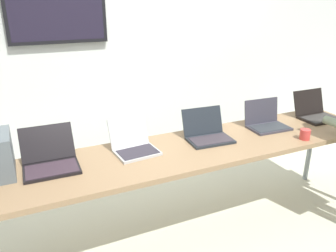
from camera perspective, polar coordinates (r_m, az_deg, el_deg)
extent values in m
cube|color=#BBBBA3|center=(3.11, 3.88, -17.36)|extent=(8.00, 8.00, 0.04)
cube|color=silver|center=(3.51, -4.52, 12.08)|extent=(8.00, 0.06, 2.73)
cube|color=black|center=(3.23, -18.19, 17.08)|extent=(0.85, 0.05, 0.45)
cube|color=black|center=(3.22, -18.16, 17.07)|extent=(0.79, 0.02, 0.39)
cube|color=#8D6F4D|center=(2.69, 4.29, -3.91)|extent=(3.37, 0.70, 0.04)
cylinder|color=gray|center=(3.96, 22.83, -3.46)|extent=(0.05, 0.05, 0.76)
cube|color=black|center=(2.45, -19.02, -6.94)|extent=(0.37, 0.27, 0.02)
cube|color=#352730|center=(2.43, -19.03, -6.83)|extent=(0.34, 0.22, 0.00)
cube|color=black|center=(2.57, -19.75, -2.65)|extent=(0.37, 0.14, 0.23)
cube|color=#28593E|center=(2.58, -19.75, -2.66)|extent=(0.34, 0.12, 0.20)
cube|color=#B1B3B2|center=(2.57, -5.23, -4.48)|extent=(0.33, 0.26, 0.02)
cube|color=#2C2831|center=(2.55, -5.12, -4.34)|extent=(0.30, 0.21, 0.00)
cube|color=#B1B3B2|center=(2.65, -6.71, -0.85)|extent=(0.32, 0.11, 0.22)
cube|color=silver|center=(2.65, -6.74, -0.85)|extent=(0.29, 0.09, 0.20)
cube|color=#1F252B|center=(2.79, 7.13, -2.40)|extent=(0.37, 0.26, 0.02)
cube|color=#332D33|center=(2.78, 7.25, -2.26)|extent=(0.34, 0.21, 0.00)
cube|color=#1F252B|center=(2.88, 5.82, 0.89)|extent=(0.36, 0.11, 0.22)
cube|color=black|center=(2.88, 5.79, 0.89)|extent=(0.33, 0.09, 0.19)
cube|color=#35343F|center=(3.16, 16.68, -0.30)|extent=(0.36, 0.25, 0.02)
cube|color=#2D3135|center=(3.15, 16.82, -0.17)|extent=(0.33, 0.19, 0.00)
cube|color=#35343F|center=(3.22, 15.47, 2.49)|extent=(0.36, 0.06, 0.22)
cube|color=#181A32|center=(3.22, 15.43, 2.50)|extent=(0.33, 0.05, 0.19)
cube|color=black|center=(3.58, 24.21, 1.15)|extent=(0.36, 0.25, 0.02)
cube|color=#353230|center=(3.57, 24.38, 1.27)|extent=(0.33, 0.20, 0.00)
cube|color=black|center=(3.64, 22.64, 3.80)|extent=(0.36, 0.09, 0.23)
cube|color=black|center=(3.65, 22.61, 3.80)|extent=(0.33, 0.07, 0.21)
cylinder|color=#C73B36|center=(3.02, 22.13, -1.32)|extent=(0.08, 0.08, 0.09)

